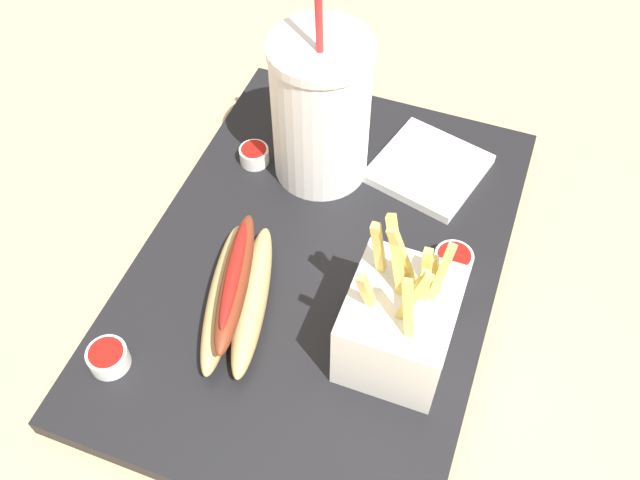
# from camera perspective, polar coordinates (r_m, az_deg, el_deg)

# --- Properties ---
(ground_plane) EXTENTS (2.40, 2.40, 0.02)m
(ground_plane) POSITION_cam_1_polar(r_m,az_deg,el_deg) (0.72, 0.00, -2.89)
(ground_plane) COLOR tan
(food_tray) EXTENTS (0.49, 0.34, 0.02)m
(food_tray) POSITION_cam_1_polar(r_m,az_deg,el_deg) (0.70, 0.00, -1.97)
(food_tray) COLOR black
(food_tray) RESTS_ON ground_plane
(soda_cup) EXTENTS (0.10, 0.10, 0.25)m
(soda_cup) POSITION_cam_1_polar(r_m,az_deg,el_deg) (0.71, 0.07, 10.40)
(soda_cup) COLOR white
(soda_cup) RESTS_ON food_tray
(fries_basket) EXTENTS (0.10, 0.09, 0.15)m
(fries_basket) POSITION_cam_1_polar(r_m,az_deg,el_deg) (0.60, 6.43, -6.73)
(fries_basket) COLOR white
(fries_basket) RESTS_ON food_tray
(hot_dog_1) EXTENTS (0.17, 0.09, 0.06)m
(hot_dog_1) POSITION_cam_1_polar(r_m,az_deg,el_deg) (0.65, -6.69, -4.27)
(hot_dog_1) COLOR tan
(hot_dog_1) RESTS_ON food_tray
(ketchup_cup_1) EXTENTS (0.03, 0.03, 0.02)m
(ketchup_cup_1) POSITION_cam_1_polar(r_m,az_deg,el_deg) (0.77, -5.34, 6.89)
(ketchup_cup_1) COLOR white
(ketchup_cup_1) RESTS_ON food_tray
(ketchup_cup_2) EXTENTS (0.04, 0.04, 0.02)m
(ketchup_cup_2) POSITION_cam_1_polar(r_m,az_deg,el_deg) (0.65, -16.74, -9.04)
(ketchup_cup_2) COLOR white
(ketchup_cup_2) RESTS_ON food_tray
(ketchup_cup_3) EXTENTS (0.04, 0.04, 0.02)m
(ketchup_cup_3) POSITION_cam_1_polar(r_m,az_deg,el_deg) (0.69, 10.70, -1.64)
(ketchup_cup_3) COLOR white
(ketchup_cup_3) RESTS_ON food_tray
(napkin_stack) EXTENTS (0.13, 0.13, 0.01)m
(napkin_stack) POSITION_cam_1_polar(r_m,az_deg,el_deg) (0.77, 8.76, 5.75)
(napkin_stack) COLOR white
(napkin_stack) RESTS_ON food_tray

